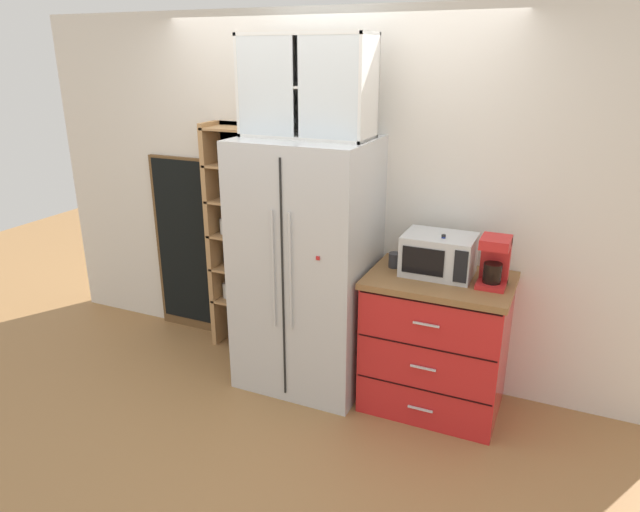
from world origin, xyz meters
TOP-DOWN VIEW (x-y plane):
  - ground_plane at (0.00, 0.00)m, footprint 10.63×10.63m
  - wall_back_cream at (0.00, 0.40)m, footprint 4.93×0.10m
  - refrigerator at (0.00, -0.00)m, footprint 0.88×0.73m
  - pantry_shelf_column at (-0.70, 0.29)m, footprint 0.49×0.27m
  - counter_cabinet at (0.92, 0.04)m, footprint 0.90×0.65m
  - microwave at (0.88, 0.09)m, footprint 0.44×0.33m
  - coffee_maker at (1.23, 0.05)m, footprint 0.17×0.20m
  - mug_charcoal at (0.60, 0.10)m, footprint 0.11×0.08m
  - bottle_cobalt at (0.92, 0.04)m, footprint 0.06×0.06m
  - upper_cabinet at (0.00, 0.05)m, footprint 0.84×0.32m
  - chalkboard_menu at (-1.27, 0.33)m, footprint 0.60×0.04m

SIDE VIEW (x-z plane):
  - ground_plane at x=0.00m, z-range 0.00..0.00m
  - counter_cabinet at x=0.92m, z-range 0.00..0.93m
  - chalkboard_menu at x=-1.27m, z-range 0.00..1.49m
  - refrigerator at x=0.00m, z-range 0.00..1.75m
  - pantry_shelf_column at x=-0.70m, z-range 0.00..1.79m
  - mug_charcoal at x=0.60m, z-range 0.92..1.02m
  - bottle_cobalt at x=0.92m, z-range 0.91..1.19m
  - microwave at x=0.88m, z-range 0.92..1.18m
  - coffee_maker at x=1.23m, z-range 0.93..1.24m
  - wall_back_cream at x=0.00m, z-range 0.00..2.55m
  - upper_cabinet at x=0.00m, z-range 1.74..2.37m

